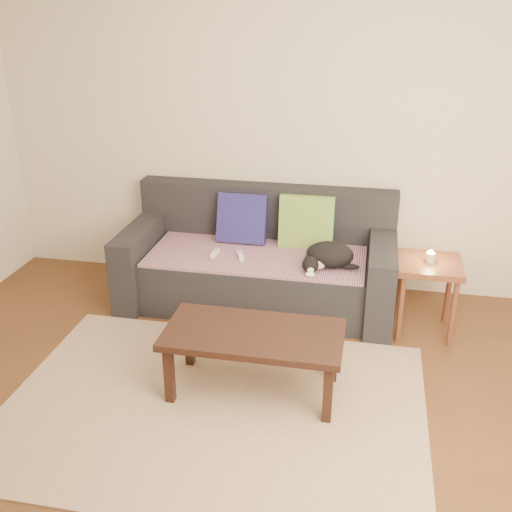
{
  "coord_description": "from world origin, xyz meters",
  "views": [
    {
      "loc": [
        0.82,
        -2.67,
        2.27
      ],
      "look_at": [
        0.05,
        1.2,
        0.55
      ],
      "focal_mm": 42.0,
      "sensor_mm": 36.0,
      "label": 1
    }
  ],
  "objects_px": {
    "wii_remote_a": "(240,256)",
    "wii_remote_b": "(215,253)",
    "coffee_table": "(254,339)",
    "cat": "(328,256)",
    "side_table": "(428,275)",
    "sofa": "(259,265)"
  },
  "relations": [
    {
      "from": "wii_remote_a",
      "to": "coffee_table",
      "type": "relative_size",
      "value": 0.14
    },
    {
      "from": "cat",
      "to": "coffee_table",
      "type": "distance_m",
      "value": 1.07
    },
    {
      "from": "wii_remote_a",
      "to": "coffee_table",
      "type": "bearing_deg",
      "value": 176.75
    },
    {
      "from": "cat",
      "to": "coffee_table",
      "type": "xyz_separation_m",
      "value": [
        -0.35,
        -1.0,
        -0.15
      ]
    },
    {
      "from": "sofa",
      "to": "wii_remote_a",
      "type": "height_order",
      "value": "sofa"
    },
    {
      "from": "wii_remote_b",
      "to": "sofa",
      "type": "bearing_deg",
      "value": -60.78
    },
    {
      "from": "wii_remote_b",
      "to": "coffee_table",
      "type": "distance_m",
      "value": 1.17
    },
    {
      "from": "wii_remote_a",
      "to": "wii_remote_b",
      "type": "relative_size",
      "value": 1.0
    },
    {
      "from": "cat",
      "to": "wii_remote_b",
      "type": "relative_size",
      "value": 2.87
    },
    {
      "from": "coffee_table",
      "to": "wii_remote_a",
      "type": "bearing_deg",
      "value": 106.79
    },
    {
      "from": "cat",
      "to": "sofa",
      "type": "bearing_deg",
      "value": 144.66
    },
    {
      "from": "cat",
      "to": "side_table",
      "type": "height_order",
      "value": "cat"
    },
    {
      "from": "sofa",
      "to": "coffee_table",
      "type": "relative_size",
      "value": 1.96
    },
    {
      "from": "sofa",
      "to": "coffee_table",
      "type": "xyz_separation_m",
      "value": [
        0.2,
        -1.21,
        0.07
      ]
    },
    {
      "from": "cat",
      "to": "side_table",
      "type": "relative_size",
      "value": 0.78
    },
    {
      "from": "wii_remote_a",
      "to": "coffee_table",
      "type": "xyz_separation_m",
      "value": [
        0.31,
        -1.03,
        -0.08
      ]
    },
    {
      "from": "sofa",
      "to": "cat",
      "type": "height_order",
      "value": "sofa"
    },
    {
      "from": "wii_remote_b",
      "to": "side_table",
      "type": "distance_m",
      "value": 1.59
    },
    {
      "from": "cat",
      "to": "coffee_table",
      "type": "height_order",
      "value": "cat"
    },
    {
      "from": "wii_remote_a",
      "to": "coffee_table",
      "type": "height_order",
      "value": "wii_remote_a"
    },
    {
      "from": "wii_remote_b",
      "to": "coffee_table",
      "type": "bearing_deg",
      "value": -152.68
    },
    {
      "from": "wii_remote_a",
      "to": "cat",
      "type": "bearing_deg",
      "value": -113.25
    }
  ]
}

